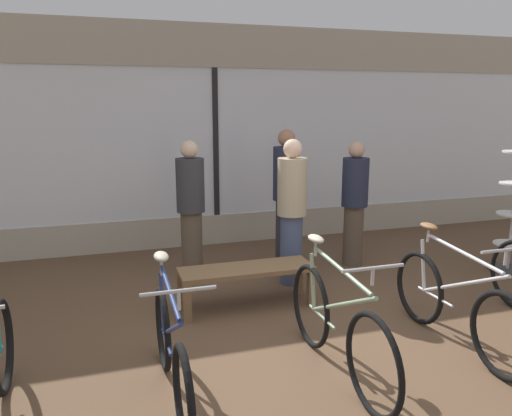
{
  "coord_description": "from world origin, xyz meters",
  "views": [
    {
      "loc": [
        -1.65,
        -3.66,
        2.11
      ],
      "look_at": [
        0.0,
        1.56,
        0.95
      ],
      "focal_mm": 35.0,
      "sensor_mm": 36.0,
      "label": 1
    }
  ],
  "objects": [
    {
      "name": "bicycle_right",
      "position": [
        1.23,
        -0.31,
        0.39
      ],
      "size": [
        0.46,
        1.78,
        1.04
      ],
      "color": "black",
      "rests_on": "ground_plane"
    },
    {
      "name": "customer_near_bench",
      "position": [
        0.44,
        1.59,
        0.9
      ],
      "size": [
        0.45,
        0.45,
        1.71
      ],
      "color": "#424C6B",
      "rests_on": "ground_plane"
    },
    {
      "name": "customer_near_rack",
      "position": [
        -0.62,
        2.2,
        0.88
      ],
      "size": [
        0.42,
        0.42,
        1.67
      ],
      "color": "brown",
      "rests_on": "ground_plane"
    },
    {
      "name": "shop_back_wall",
      "position": [
        0.0,
        3.54,
        1.64
      ],
      "size": [
        12.0,
        0.08,
        3.2
      ],
      "color": "#B2A893",
      "rests_on": "ground_plane"
    },
    {
      "name": "bicycle_center",
      "position": [
        0.04,
        -0.41,
        0.4
      ],
      "size": [
        0.46,
        1.79,
        1.05
      ],
      "color": "black",
      "rests_on": "ground_plane"
    },
    {
      "name": "display_bench",
      "position": [
        -0.26,
        1.07,
        0.36
      ],
      "size": [
        1.4,
        0.44,
        0.44
      ],
      "color": "brown",
      "rests_on": "ground_plane"
    },
    {
      "name": "customer_by_window",
      "position": [
        1.49,
        2.01,
        0.85
      ],
      "size": [
        0.47,
        0.47,
        1.62
      ],
      "color": "brown",
      "rests_on": "ground_plane"
    },
    {
      "name": "customer_mid_floor",
      "position": [
        0.64,
        2.3,
        0.94
      ],
      "size": [
        0.41,
        0.41,
        1.78
      ],
      "color": "#2D2D38",
      "rests_on": "ground_plane"
    },
    {
      "name": "ground_plane",
      "position": [
        0.0,
        0.0,
        0.0
      ],
      "size": [
        24.0,
        24.0,
        0.0
      ],
      "primitive_type": "plane",
      "color": "brown"
    },
    {
      "name": "bicycle_left",
      "position": [
        -1.25,
        -0.38,
        0.38
      ],
      "size": [
        0.46,
        1.66,
        1.02
      ],
      "color": "black",
      "rests_on": "ground_plane"
    }
  ]
}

